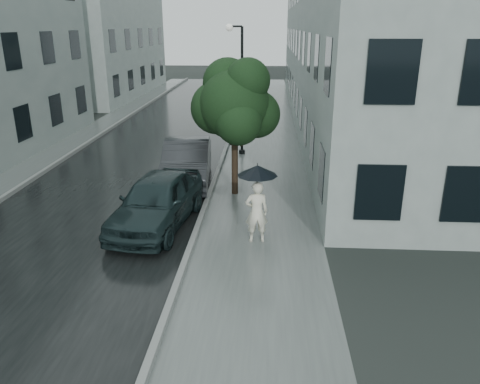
# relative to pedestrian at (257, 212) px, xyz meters

# --- Properties ---
(ground) EXTENTS (120.00, 120.00, 0.00)m
(ground) POSITION_rel_pedestrian_xyz_m (-0.16, -1.77, -0.87)
(ground) COLOR black
(ground) RESTS_ON ground
(sidewalk) EXTENTS (3.50, 60.00, 0.01)m
(sidewalk) POSITION_rel_pedestrian_xyz_m (0.09, 10.23, -0.87)
(sidewalk) COLOR slate
(sidewalk) RESTS_ON ground
(kerb_near) EXTENTS (0.15, 60.00, 0.15)m
(kerb_near) POSITION_rel_pedestrian_xyz_m (-1.73, 10.23, -0.80)
(kerb_near) COLOR slate
(kerb_near) RESTS_ON ground
(asphalt_road) EXTENTS (6.85, 60.00, 0.00)m
(asphalt_road) POSITION_rel_pedestrian_xyz_m (-5.23, 10.23, -0.87)
(asphalt_road) COLOR black
(asphalt_road) RESTS_ON ground
(kerb_far) EXTENTS (0.15, 60.00, 0.15)m
(kerb_far) POSITION_rel_pedestrian_xyz_m (-8.73, 10.23, -0.80)
(kerb_far) COLOR slate
(kerb_far) RESTS_ON ground
(sidewalk_far) EXTENTS (1.70, 60.00, 0.01)m
(sidewalk_far) POSITION_rel_pedestrian_xyz_m (-9.66, 10.23, -0.87)
(sidewalk_far) COLOR #4C5451
(sidewalk_far) RESTS_ON ground
(building_near) EXTENTS (7.02, 36.00, 9.00)m
(building_near) POSITION_rel_pedestrian_xyz_m (5.31, 17.73, 3.63)
(building_near) COLOR #92A09B
(building_near) RESTS_ON ground
(building_far_b) EXTENTS (7.02, 18.00, 8.00)m
(building_far_b) POSITION_rel_pedestrian_xyz_m (-13.93, 28.23, 3.13)
(building_far_b) COLOR #92A09B
(building_far_b) RESTS_ON ground
(pedestrian) EXTENTS (0.68, 0.50, 1.73)m
(pedestrian) POSITION_rel_pedestrian_xyz_m (0.00, 0.00, 0.00)
(pedestrian) COLOR silver
(pedestrian) RESTS_ON sidewalk
(umbrella) EXTENTS (1.28, 1.28, 1.29)m
(umbrella) POSITION_rel_pedestrian_xyz_m (0.01, 0.04, 1.16)
(umbrella) COLOR black
(umbrella) RESTS_ON ground
(street_tree) EXTENTS (3.07, 2.79, 4.68)m
(street_tree) POSITION_rel_pedestrian_xyz_m (-0.87, 3.93, 2.31)
(street_tree) COLOR #332619
(street_tree) RESTS_ON ground
(lamp_post) EXTENTS (0.84, 0.36, 5.69)m
(lamp_post) POSITION_rel_pedestrian_xyz_m (-1.08, 9.25, 2.36)
(lamp_post) COLOR black
(lamp_post) RESTS_ON ground
(car_near) EXTENTS (2.46, 4.78, 1.56)m
(car_near) POSITION_rel_pedestrian_xyz_m (-2.94, 0.91, -0.09)
(car_near) COLOR black
(car_near) RESTS_ON ground
(car_far) EXTENTS (2.10, 4.92, 1.58)m
(car_far) POSITION_rel_pedestrian_xyz_m (-2.76, 4.97, -0.08)
(car_far) COLOR #26292C
(car_far) RESTS_ON ground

